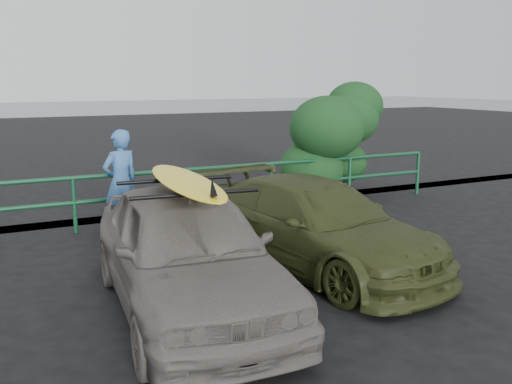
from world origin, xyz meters
TOP-DOWN VIEW (x-y plane):
  - ground at (0.00, 0.00)m, footprint 80.00×80.00m
  - guardrail at (0.00, 5.00)m, footprint 14.00×0.08m
  - shrub_right at (5.00, 5.50)m, footprint 3.20×2.40m
  - sedan at (-0.39, 0.74)m, footprint 2.16×4.51m
  - olive_vehicle at (1.83, 1.45)m, footprint 2.51×4.63m
  - man at (-0.23, 4.63)m, footprint 0.79×0.64m
  - roof_rack at (-0.39, 0.74)m, footprint 1.51×1.13m
  - surfboard at (-0.39, 0.74)m, footprint 0.81×2.72m

SIDE VIEW (x-z plane):
  - ground at x=0.00m, z-range 0.00..0.00m
  - guardrail at x=0.00m, z-range 0.00..1.04m
  - olive_vehicle at x=1.83m, z-range 0.00..1.27m
  - sedan at x=-0.39m, z-range 0.00..1.49m
  - man at x=-0.23m, z-range 0.00..1.87m
  - shrub_right at x=5.00m, z-range 0.00..2.48m
  - roof_rack at x=-0.39m, z-range 1.49..1.53m
  - surfboard at x=-0.39m, z-range 1.53..1.61m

